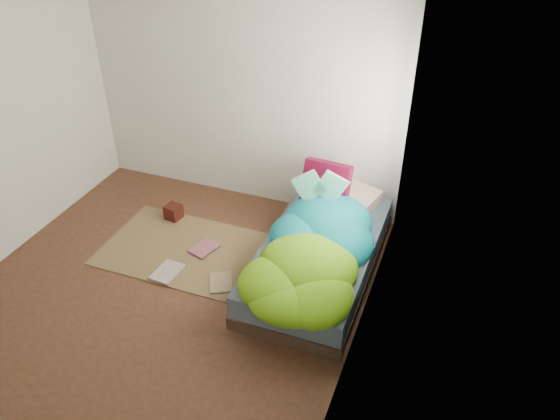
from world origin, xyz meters
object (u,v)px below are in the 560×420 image
(pillow_magenta, at_px, (326,185))
(bed, at_px, (319,257))
(open_book, at_px, (320,178))
(floor_book_b, at_px, (197,245))
(floor_book_a, at_px, (158,269))
(wooden_box, at_px, (173,212))

(pillow_magenta, bearing_deg, bed, -72.59)
(open_book, bearing_deg, floor_book_b, -175.84)
(open_book, height_order, floor_book_b, open_book)
(floor_book_a, bearing_deg, floor_book_b, 74.20)
(bed, xyz_separation_m, wooden_box, (-1.74, 0.28, -0.08))
(floor_book_a, bearing_deg, open_book, 38.99)
(bed, height_order, open_book, open_book)
(bed, distance_m, pillow_magenta, 0.77)
(bed, distance_m, floor_book_b, 1.28)
(bed, xyz_separation_m, floor_book_a, (-1.45, -0.54, -0.14))
(bed, xyz_separation_m, open_book, (-0.13, 0.37, 0.64))
(pillow_magenta, distance_m, open_book, 0.36)
(pillow_magenta, height_order, floor_book_b, pillow_magenta)
(open_book, height_order, floor_book_a, open_book)
(bed, height_order, wooden_box, bed)
(bed, xyz_separation_m, floor_book_b, (-1.27, -0.08, -0.14))
(floor_book_b, bearing_deg, wooden_box, 159.28)
(bed, bearing_deg, open_book, 109.26)
(floor_book_a, distance_m, floor_book_b, 0.50)
(bed, relative_size, wooden_box, 12.77)
(pillow_magenta, distance_m, wooden_box, 1.71)
(pillow_magenta, relative_size, floor_book_a, 1.51)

